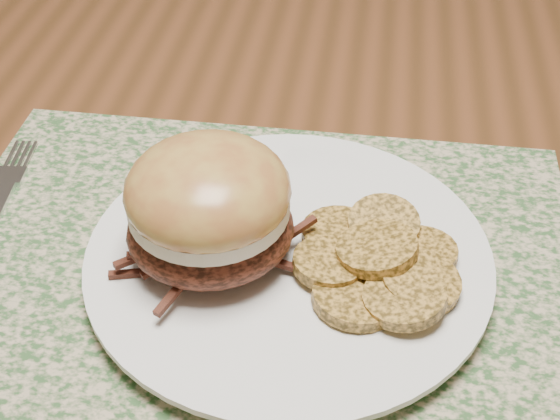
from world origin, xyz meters
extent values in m
cube|color=brown|center=(0.00, 0.00, 0.73)|extent=(1.50, 0.90, 0.04)
cube|color=#32572C|center=(0.17, -0.22, 0.75)|extent=(0.45, 0.33, 0.00)
cylinder|color=white|center=(0.19, -0.22, 0.76)|extent=(0.26, 0.26, 0.02)
ellipsoid|color=black|center=(0.14, -0.23, 0.79)|extent=(0.14, 0.14, 0.04)
cylinder|color=beige|center=(0.14, -0.23, 0.81)|extent=(0.13, 0.13, 0.01)
ellipsoid|color=#AC7F38|center=(0.14, -0.23, 0.82)|extent=(0.14, 0.14, 0.06)
cylinder|color=#BA8636|center=(0.23, -0.20, 0.77)|extent=(0.07, 0.07, 0.01)
cylinder|color=#BA8636|center=(0.26, -0.20, 0.78)|extent=(0.07, 0.07, 0.02)
cylinder|color=#BA8636|center=(0.28, -0.21, 0.77)|extent=(0.06, 0.06, 0.02)
cylinder|color=#BA8636|center=(0.22, -0.24, 0.78)|extent=(0.06, 0.06, 0.01)
cylinder|color=#BA8636|center=(0.25, -0.23, 0.78)|extent=(0.07, 0.07, 0.02)
cylinder|color=#BA8636|center=(0.28, -0.25, 0.78)|extent=(0.06, 0.06, 0.02)
cylinder|color=#BA8636|center=(0.24, -0.26, 0.77)|extent=(0.08, 0.08, 0.02)
cylinder|color=#BA8636|center=(0.27, -0.26, 0.78)|extent=(0.07, 0.07, 0.02)
cube|color=silver|center=(-0.04, -0.15, 0.76)|extent=(0.03, 0.02, 0.00)
camera|label=1|loc=(0.24, -0.60, 1.13)|focal=50.00mm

